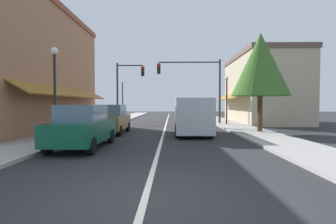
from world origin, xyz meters
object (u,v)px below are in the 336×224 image
at_px(traffic_signal_left_corner, 126,84).
at_px(parked_car_nearest_left, 83,127).
at_px(street_lamp_left_near, 55,78).
at_px(street_lamp_left_far, 123,93).
at_px(tree_right_near, 260,65).
at_px(traffic_signal_mast_arm, 198,80).
at_px(parked_car_second_left, 111,119).
at_px(van_in_lane, 192,115).
at_px(street_lamp_right_mid, 227,92).

bearing_deg(traffic_signal_left_corner, parked_car_nearest_left, -86.59).
relative_size(traffic_signal_left_corner, street_lamp_left_near, 1.29).
bearing_deg(parked_car_nearest_left, traffic_signal_left_corner, 93.85).
bearing_deg(street_lamp_left_far, traffic_signal_left_corner, -74.41).
relative_size(parked_car_nearest_left, tree_right_near, 0.66).
distance_m(traffic_signal_mast_arm, tree_right_near, 7.52).
distance_m(parked_car_second_left, traffic_signal_left_corner, 9.52).
xyz_separation_m(parked_car_second_left, van_in_lane, (4.92, -0.39, 0.27)).
bearing_deg(street_lamp_left_near, parked_car_nearest_left, -41.99).
distance_m(parked_car_second_left, street_lamp_left_near, 4.45).
bearing_deg(van_in_lane, tree_right_near, 9.21).
bearing_deg(parked_car_second_left, parked_car_nearest_left, -89.11).
relative_size(van_in_lane, traffic_signal_mast_arm, 0.89).
distance_m(parked_car_nearest_left, traffic_signal_left_corner, 14.53).
bearing_deg(street_lamp_right_mid, street_lamp_left_far, 145.22).
relative_size(traffic_signal_mast_arm, street_lamp_left_near, 1.29).
bearing_deg(parked_car_second_left, street_lamp_left_far, 97.83).
relative_size(street_lamp_left_near, street_lamp_right_mid, 1.08).
height_order(parked_car_second_left, traffic_signal_mast_arm, traffic_signal_mast_arm).
relative_size(parked_car_nearest_left, van_in_lane, 0.79).
bearing_deg(parked_car_nearest_left, street_lamp_left_far, 96.69).
bearing_deg(street_lamp_right_mid, parked_car_second_left, -144.15).
bearing_deg(tree_right_near, van_in_lane, -170.81).
distance_m(parked_car_nearest_left, van_in_lane, 6.80).
relative_size(street_lamp_right_mid, street_lamp_left_far, 0.92).
bearing_deg(van_in_lane, parked_car_second_left, 175.54).
xyz_separation_m(parked_car_nearest_left, street_lamp_left_far, (-2.01, 18.38, 2.19)).
bearing_deg(traffic_signal_left_corner, street_lamp_left_far, 105.59).
bearing_deg(tree_right_near, parked_car_nearest_left, -148.85).
relative_size(parked_car_second_left, street_lamp_right_mid, 0.99).
bearing_deg(traffic_signal_left_corner, street_lamp_right_mid, -18.05).
xyz_separation_m(parked_car_second_left, street_lamp_right_mid, (8.39, 6.06, 1.98)).
xyz_separation_m(traffic_signal_left_corner, street_lamp_left_near, (-1.12, -12.44, -0.74)).
bearing_deg(van_in_lane, parked_car_nearest_left, -135.08).
relative_size(street_lamp_left_near, tree_right_near, 0.73).
xyz_separation_m(street_lamp_left_near, street_lamp_left_far, (-0.04, 16.61, 0.00)).
xyz_separation_m(street_lamp_left_near, street_lamp_right_mid, (10.24, 9.47, -0.20)).
relative_size(van_in_lane, street_lamp_left_near, 1.15).
bearing_deg(van_in_lane, street_lamp_left_far, 116.68).
relative_size(traffic_signal_mast_arm, street_lamp_right_mid, 1.39).
height_order(traffic_signal_mast_arm, street_lamp_right_mid, traffic_signal_mast_arm).
height_order(traffic_signal_mast_arm, tree_right_near, tree_right_near).
distance_m(parked_car_nearest_left, traffic_signal_mast_arm, 14.02).
height_order(parked_car_second_left, street_lamp_right_mid, street_lamp_right_mid).
bearing_deg(street_lamp_right_mid, van_in_lane, -118.26).
relative_size(traffic_signal_left_corner, street_lamp_left_far, 1.29).
relative_size(parked_car_nearest_left, parked_car_second_left, 1.00).
relative_size(parked_car_nearest_left, street_lamp_right_mid, 0.99).
height_order(parked_car_nearest_left, tree_right_near, tree_right_near).
relative_size(street_lamp_left_near, street_lamp_left_far, 1.00).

